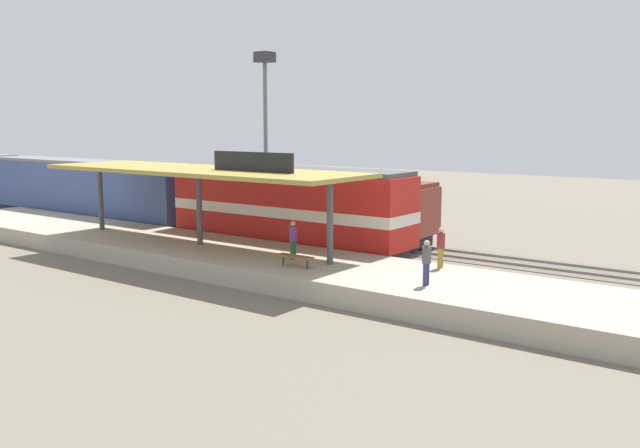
% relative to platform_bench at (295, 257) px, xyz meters
% --- Properties ---
extents(ground_plane, '(120.00, 120.00, 0.00)m').
position_rel_platform_bench_xyz_m(ground_plane, '(8.00, 7.20, -1.34)').
color(ground_plane, '#706656').
extents(track_near, '(3.20, 110.00, 0.16)m').
position_rel_platform_bench_xyz_m(track_near, '(6.00, 7.20, -1.31)').
color(track_near, '#5F5649').
rests_on(track_near, ground).
extents(track_far, '(3.20, 110.00, 0.16)m').
position_rel_platform_bench_xyz_m(track_far, '(10.60, 7.20, -1.31)').
color(track_far, '#5F5649').
rests_on(track_far, ground).
extents(platform, '(6.00, 44.00, 0.90)m').
position_rel_platform_bench_xyz_m(platform, '(1.40, 7.20, -0.89)').
color(platform, '#A89E89').
rests_on(platform, ground).
extents(station_canopy, '(5.20, 18.00, 4.70)m').
position_rel_platform_bench_xyz_m(station_canopy, '(1.40, 7.11, 3.19)').
color(station_canopy, '#47474C').
rests_on(station_canopy, platform).
extents(platform_bench, '(0.44, 1.70, 0.50)m').
position_rel_platform_bench_xyz_m(platform_bench, '(0.00, 0.00, 0.00)').
color(platform_bench, '#333338').
rests_on(platform_bench, platform).
extents(locomotive, '(2.93, 14.43, 4.44)m').
position_rel_platform_bench_xyz_m(locomotive, '(6.00, 5.32, 1.07)').
color(locomotive, '#28282D').
rests_on(locomotive, track_near).
extents(passenger_carriage_front, '(2.90, 20.00, 4.24)m').
position_rel_platform_bench_xyz_m(passenger_carriage_front, '(6.00, 23.32, 0.97)').
color(passenger_carriage_front, '#28282D').
rests_on(passenger_carriage_front, track_near).
extents(freight_car, '(2.80, 12.00, 3.54)m').
position_rel_platform_bench_xyz_m(freight_car, '(10.60, 5.24, 0.63)').
color(freight_car, '#28282D').
rests_on(freight_car, track_far).
extents(light_mast, '(1.10, 1.10, 11.70)m').
position_rel_platform_bench_xyz_m(light_mast, '(13.80, 13.61, 7.05)').
color(light_mast, slate).
rests_on(light_mast, ground).
extents(person_waiting, '(0.34, 0.34, 1.71)m').
position_rel_platform_bench_xyz_m(person_waiting, '(0.41, -5.94, 0.51)').
color(person_waiting, navy).
rests_on(person_waiting, platform).
extents(person_walking, '(0.34, 0.34, 1.71)m').
position_rel_platform_bench_xyz_m(person_walking, '(3.53, -4.96, 0.51)').
color(person_walking, olive).
rests_on(person_walking, platform).
extents(person_boarding, '(0.34, 0.34, 1.71)m').
position_rel_platform_bench_xyz_m(person_boarding, '(1.31, 1.15, 0.51)').
color(person_boarding, '#23603D').
rests_on(person_boarding, platform).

